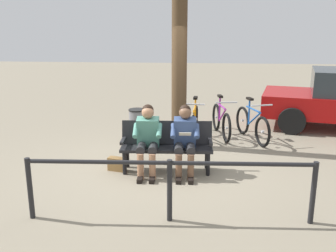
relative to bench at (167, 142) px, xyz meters
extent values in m
plane|color=gray|center=(0.08, 0.00, -0.51)|extent=(40.00, 40.00, 0.00)
cube|color=black|center=(0.00, 0.08, -0.08)|extent=(1.62, 0.52, 0.05)
cube|color=black|center=(0.01, -0.11, 0.15)|extent=(1.60, 0.22, 0.42)
cube|color=black|center=(-0.76, 0.04, 0.05)|extent=(0.08, 0.40, 0.05)
cube|color=black|center=(0.75, 0.12, 0.05)|extent=(0.08, 0.40, 0.05)
cylinder|color=black|center=(-0.73, 0.21, -0.31)|extent=(0.07, 0.07, 0.40)
cylinder|color=black|center=(0.71, 0.29, -0.31)|extent=(0.07, 0.07, 0.40)
cylinder|color=black|center=(-0.71, -0.13, -0.31)|extent=(0.07, 0.07, 0.40)
cylinder|color=black|center=(0.72, -0.05, -0.31)|extent=(0.07, 0.07, 0.40)
cube|color=#334772|center=(-0.32, 0.04, 0.20)|extent=(0.40, 0.33, 0.55)
sphere|color=brown|center=(-0.32, 0.06, 0.56)|extent=(0.21, 0.21, 0.21)
sphere|color=black|center=(-0.32, 0.03, 0.59)|extent=(0.20, 0.20, 0.20)
cylinder|color=#262628|center=(-0.43, 0.24, -0.02)|extent=(0.17, 0.41, 0.15)
cylinder|color=brown|center=(-0.44, 0.44, -0.28)|extent=(0.11, 0.11, 0.45)
cube|color=black|center=(-0.45, 0.54, -0.47)|extent=(0.10, 0.22, 0.07)
cylinder|color=#334772|center=(-0.53, 0.15, 0.27)|extent=(0.11, 0.31, 0.23)
cylinder|color=#262628|center=(-0.23, 0.25, -0.02)|extent=(0.17, 0.41, 0.15)
cylinder|color=brown|center=(-0.24, 0.45, -0.28)|extent=(0.11, 0.11, 0.45)
cube|color=black|center=(-0.25, 0.55, -0.47)|extent=(0.10, 0.22, 0.07)
cylinder|color=#334772|center=(-0.13, 0.17, 0.27)|extent=(0.11, 0.31, 0.23)
cube|color=silver|center=(-0.34, 0.34, 0.26)|extent=(0.21, 0.13, 0.09)
cube|color=#4C8C7A|center=(0.32, 0.08, 0.20)|extent=(0.40, 0.33, 0.55)
sphere|color=#A87554|center=(0.32, 0.10, 0.56)|extent=(0.21, 0.21, 0.21)
sphere|color=black|center=(0.32, 0.07, 0.59)|extent=(0.20, 0.20, 0.20)
cylinder|color=#262628|center=(0.21, 0.27, -0.02)|extent=(0.17, 0.41, 0.15)
cylinder|color=#A87554|center=(0.20, 0.47, -0.28)|extent=(0.11, 0.11, 0.45)
cube|color=black|center=(0.19, 0.57, -0.47)|extent=(0.10, 0.22, 0.07)
cylinder|color=#4C8C7A|center=(0.11, 0.19, 0.27)|extent=(0.11, 0.31, 0.23)
cylinder|color=#262628|center=(0.41, 0.28, -0.02)|extent=(0.17, 0.41, 0.15)
cylinder|color=#A87554|center=(0.40, 0.48, -0.28)|extent=(0.11, 0.11, 0.45)
cube|color=black|center=(0.39, 0.58, -0.47)|extent=(0.10, 0.22, 0.07)
cylinder|color=#4C8C7A|center=(0.51, 0.21, 0.27)|extent=(0.11, 0.31, 0.23)
cube|color=olive|center=(0.88, 0.13, -0.39)|extent=(0.32, 0.21, 0.24)
cylinder|color=#4C3823|center=(-0.13, -1.40, 1.28)|extent=(0.31, 0.31, 3.56)
cylinder|color=slate|center=(0.74, -1.26, -0.11)|extent=(0.33, 0.33, 0.79)
cylinder|color=black|center=(0.74, -1.26, 0.30)|extent=(0.35, 0.35, 0.03)
torus|color=black|center=(-1.90, -1.49, -0.18)|extent=(0.26, 0.65, 0.66)
cylinder|color=silver|center=(-1.90, -1.49, -0.18)|extent=(0.07, 0.07, 0.06)
torus|color=black|center=(-1.58, -2.46, -0.18)|extent=(0.26, 0.65, 0.66)
cylinder|color=silver|center=(-1.58, -2.46, -0.18)|extent=(0.07, 0.07, 0.06)
cylinder|color=#1E519E|center=(-1.74, -1.98, 0.20)|extent=(0.24, 0.61, 0.04)
cylinder|color=#1E519E|center=(-1.77, -1.90, 0.00)|extent=(0.23, 0.58, 0.43)
cylinder|color=#1E519E|center=(-1.68, -2.15, 0.12)|extent=(0.04, 0.04, 0.55)
cube|color=black|center=(-1.68, -2.15, 0.40)|extent=(0.15, 0.24, 0.05)
cylinder|color=#B2B2B7|center=(-1.87, -1.59, 0.37)|extent=(0.47, 0.18, 0.03)
torus|color=black|center=(-1.16, -1.73, -0.18)|extent=(0.18, 0.66, 0.66)
cylinder|color=silver|center=(-1.16, -1.73, -0.18)|extent=(0.06, 0.07, 0.06)
torus|color=black|center=(-0.97, -2.74, -0.18)|extent=(0.18, 0.66, 0.66)
cylinder|color=silver|center=(-0.97, -2.74, -0.18)|extent=(0.06, 0.07, 0.06)
cylinder|color=#8C268C|center=(-1.07, -2.24, 0.20)|extent=(0.16, 0.63, 0.04)
cylinder|color=#8C268C|center=(-1.08, -2.16, 0.00)|extent=(0.15, 0.59, 0.43)
cylinder|color=#8C268C|center=(-1.03, -2.42, 0.12)|extent=(0.04, 0.04, 0.55)
cube|color=black|center=(-1.03, -2.42, 0.40)|extent=(0.13, 0.23, 0.05)
cylinder|color=#B2B2B7|center=(-1.14, -1.83, 0.37)|extent=(0.48, 0.12, 0.03)
torus|color=black|center=(-0.43, -1.47, -0.18)|extent=(0.09, 0.66, 0.66)
cylinder|color=silver|center=(-0.43, -1.47, -0.18)|extent=(0.05, 0.06, 0.06)
torus|color=black|center=(-0.48, -2.49, -0.18)|extent=(0.09, 0.66, 0.66)
cylinder|color=silver|center=(-0.48, -2.49, -0.18)|extent=(0.05, 0.06, 0.06)
cylinder|color=orange|center=(-0.45, -1.98, 0.20)|extent=(0.07, 0.63, 0.04)
cylinder|color=orange|center=(-0.45, -1.90, 0.00)|extent=(0.07, 0.60, 0.43)
cylinder|color=orange|center=(-0.46, -2.17, 0.12)|extent=(0.04, 0.04, 0.55)
cube|color=black|center=(-0.46, -2.17, 0.40)|extent=(0.10, 0.22, 0.05)
cylinder|color=#B2B2B7|center=(-0.43, -1.57, 0.37)|extent=(0.48, 0.06, 0.03)
cylinder|color=black|center=(-2.05, 1.73, -0.08)|extent=(0.07, 0.07, 0.85)
cylinder|color=black|center=(-0.21, 1.82, -0.08)|extent=(0.07, 0.07, 0.85)
cylinder|color=black|center=(1.64, 1.92, -0.08)|extent=(0.07, 0.07, 0.85)
cylinder|color=black|center=(-0.21, 1.82, 0.30)|extent=(3.69, 0.24, 0.06)
cylinder|color=black|center=(-2.74, -2.55, -0.19)|extent=(0.67, 0.36, 0.64)
cylinder|color=black|center=(-3.16, -4.30, -0.19)|extent=(0.67, 0.36, 0.64)
camera|label=1|loc=(-0.58, 6.33, 2.00)|focal=40.33mm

